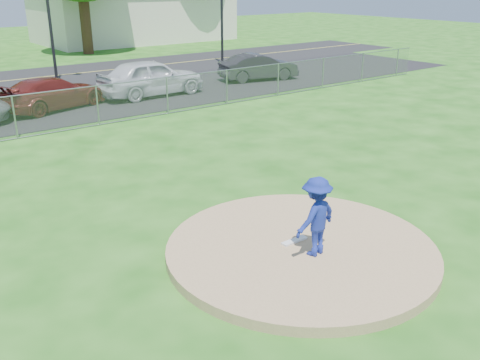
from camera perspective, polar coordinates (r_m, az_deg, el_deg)
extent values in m
plane|color=#1D5913|center=(18.85, -15.09, 3.94)|extent=(120.00, 120.00, 0.00)
cylinder|color=tan|center=(10.88, 6.51, -7.40)|extent=(5.40, 5.40, 0.20)
cube|color=white|center=(10.95, 5.81, -6.46)|extent=(0.60, 0.15, 0.04)
cube|color=gray|center=(20.47, -17.52, 7.17)|extent=(40.00, 0.06, 1.50)
cube|color=black|center=(24.81, -21.12, 7.21)|extent=(50.00, 8.00, 0.01)
cube|color=beige|center=(50.36, -11.19, 16.65)|extent=(16.00, 9.00, 4.00)
cylinder|color=#392314|center=(41.99, -16.15, 15.90)|extent=(0.76, 0.76, 4.55)
cylinder|color=#382614|center=(49.74, -5.26, 17.01)|extent=(0.74, 0.74, 4.20)
cylinder|color=black|center=(30.51, -19.55, 15.03)|extent=(0.16, 0.16, 5.60)
cylinder|color=black|center=(35.60, -1.95, 16.79)|extent=(0.16, 0.16, 5.60)
imported|color=navy|center=(10.22, 8.11, -3.88)|extent=(1.08, 0.71, 1.57)
imported|color=maroon|center=(24.13, -19.36, 8.74)|extent=(5.01, 3.20, 1.35)
imported|color=silver|center=(25.86, -9.48, 10.76)|extent=(5.08, 2.14, 1.72)
imported|color=#28282A|center=(29.70, 2.00, 11.97)|extent=(4.50, 2.44, 1.41)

